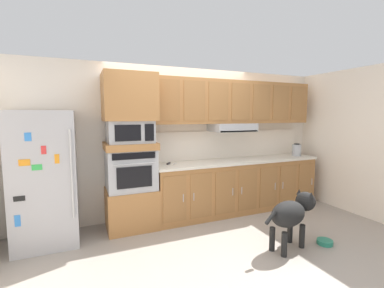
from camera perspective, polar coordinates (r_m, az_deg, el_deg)
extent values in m
plane|color=#9E9389|center=(3.96, 3.44, -19.27)|extent=(9.60, 9.60, 0.00)
cube|color=silver|center=(4.62, -2.59, 0.57)|extent=(6.20, 0.12, 2.50)
cube|color=white|center=(5.45, 30.92, 0.56)|extent=(0.12, 7.10, 2.50)
cube|color=#ADADB2|center=(3.99, -28.99, -6.47)|extent=(0.76, 0.70, 1.76)
cylinder|color=silver|center=(3.58, -24.41, -5.96)|extent=(0.02, 0.02, 1.10)
cube|color=orange|center=(3.57, -27.02, -2.86)|extent=(0.05, 0.01, 0.11)
cube|color=#337FDB|center=(3.80, -33.38, -13.63)|extent=(0.06, 0.01, 0.14)
cube|color=red|center=(3.57, -29.26, -1.13)|extent=(0.05, 0.01, 0.10)
cube|color=black|center=(3.71, -33.13, -9.81)|extent=(0.12, 0.01, 0.06)
cube|color=#337FDB|center=(3.58, -31.80, 1.31)|extent=(0.07, 0.01, 0.10)
cube|color=green|center=(3.61, -30.36, -4.36)|extent=(0.11, 0.01, 0.07)
cube|color=orange|center=(3.62, -32.35, -3.40)|extent=(0.12, 0.01, 0.07)
cube|color=#A8703D|center=(4.24, -12.82, -13.25)|extent=(0.74, 0.62, 0.60)
cube|color=#A8AAAF|center=(4.08, -13.02, -5.28)|extent=(0.70, 0.58, 0.60)
cube|color=black|center=(3.81, -12.22, -7.00)|extent=(0.49, 0.01, 0.30)
cube|color=black|center=(3.76, -12.33, -2.54)|extent=(0.59, 0.01, 0.09)
cylinder|color=#A8AAAF|center=(3.75, -12.22, -4.17)|extent=(0.56, 0.02, 0.02)
cube|color=#A8703D|center=(4.03, -13.14, -0.39)|extent=(0.74, 0.62, 0.10)
cube|color=#A8AAAF|center=(4.01, -13.21, 2.59)|extent=(0.64, 0.53, 0.32)
cube|color=black|center=(3.73, -13.57, 2.32)|extent=(0.35, 0.01, 0.22)
cube|color=black|center=(3.79, -9.15, 2.47)|extent=(0.13, 0.01, 0.24)
cube|color=#A8703D|center=(4.01, -13.39, 9.73)|extent=(0.74, 0.62, 0.68)
cube|color=#A8703D|center=(4.87, 9.83, -8.91)|extent=(3.03, 0.60, 0.88)
cube|color=#9A6738|center=(4.05, -3.71, -11.70)|extent=(0.36, 0.01, 0.70)
cylinder|color=#BCBCC1|center=(4.08, -1.88, -11.56)|extent=(0.01, 0.01, 0.12)
cube|color=#9A6738|center=(4.20, 1.98, -11.01)|extent=(0.36, 0.01, 0.70)
cylinder|color=#BCBCC1|center=(4.14, 0.40, -11.28)|extent=(0.01, 0.01, 0.12)
cube|color=#9A6738|center=(4.40, 7.19, -10.29)|extent=(0.36, 0.01, 0.70)
cylinder|color=#BCBCC1|center=(4.45, 8.76, -10.11)|extent=(0.01, 0.01, 0.12)
cube|color=#9A6738|center=(4.62, 11.91, -9.55)|extent=(0.36, 0.01, 0.70)
cylinder|color=#BCBCC1|center=(4.54, 10.65, -9.82)|extent=(0.01, 0.01, 0.12)
cube|color=#9A6738|center=(4.88, 16.14, -8.84)|extent=(0.36, 0.01, 0.70)
cylinder|color=#BCBCC1|center=(4.95, 17.44, -8.67)|extent=(0.01, 0.01, 0.12)
cube|color=#9A6738|center=(5.15, 19.93, -8.16)|extent=(0.36, 0.01, 0.70)
cylinder|color=#BCBCC1|center=(5.06, 18.95, -8.39)|extent=(0.01, 0.01, 0.12)
cube|color=#9A6738|center=(5.45, 23.30, -7.52)|extent=(0.36, 0.01, 0.70)
cylinder|color=#BCBCC1|center=(5.53, 24.35, -7.36)|extent=(0.01, 0.01, 0.12)
cube|color=silver|center=(4.77, 9.93, -3.57)|extent=(3.07, 0.64, 0.04)
cube|color=white|center=(4.98, 8.19, -0.01)|extent=(3.07, 0.02, 0.50)
cube|color=#A8703D|center=(4.82, 9.31, 8.82)|extent=(3.03, 0.34, 0.74)
cube|color=#A8AAAF|center=(4.71, 8.59, 3.54)|extent=(0.76, 0.48, 0.14)
cube|color=black|center=(4.52, 10.04, 2.72)|extent=(0.72, 0.04, 0.02)
cube|color=#9A6738|center=(4.11, -5.07, 9.36)|extent=(0.36, 0.01, 0.63)
cube|color=#9A6738|center=(4.26, 0.56, 9.27)|extent=(0.36, 0.01, 0.63)
cube|color=#9A6738|center=(4.45, 5.75, 9.10)|extent=(0.36, 0.01, 0.63)
cube|color=#9A6738|center=(4.67, 10.47, 8.89)|extent=(0.36, 0.01, 0.63)
cube|color=#9A6738|center=(4.92, 14.73, 8.65)|extent=(0.36, 0.01, 0.63)
cube|color=#9A6738|center=(5.20, 18.56, 8.39)|extent=(0.36, 0.01, 0.63)
cube|color=#9A6738|center=(5.50, 21.98, 8.12)|extent=(0.36, 0.01, 0.63)
cylinder|color=black|center=(4.28, -5.07, -4.17)|extent=(0.09, 0.09, 0.03)
cylinder|color=silver|center=(4.23, -3.73, -4.27)|extent=(0.09, 0.09, 0.01)
cylinder|color=#A8AAAF|center=(5.52, 21.55, -1.24)|extent=(0.17, 0.17, 0.22)
cylinder|color=black|center=(5.51, 21.60, 0.00)|extent=(0.10, 0.10, 0.02)
ellipsoid|color=black|center=(3.66, 19.97, -13.93)|extent=(0.60, 0.43, 0.32)
sphere|color=black|center=(3.94, 23.19, -11.26)|extent=(0.26, 0.26, 0.26)
ellipsoid|color=black|center=(4.06, 24.12, -11.17)|extent=(0.16, 0.13, 0.09)
cone|color=black|center=(3.94, 22.02, -9.52)|extent=(0.07, 0.07, 0.08)
cone|color=black|center=(3.86, 24.27, -9.96)|extent=(0.07, 0.07, 0.08)
cylinder|color=black|center=(3.38, 16.54, -14.93)|extent=(0.19, 0.09, 0.15)
cylinder|color=black|center=(3.97, 20.30, -17.17)|extent=(0.07, 0.07, 0.30)
cylinder|color=black|center=(3.88, 22.56, -17.80)|extent=(0.07, 0.07, 0.30)
cylinder|color=black|center=(3.68, 16.84, -18.94)|extent=(0.07, 0.07, 0.30)
cylinder|color=black|center=(3.59, 19.21, -19.70)|extent=(0.07, 0.07, 0.30)
cylinder|color=#267F66|center=(4.13, 26.64, -18.32)|extent=(0.20, 0.20, 0.06)
cylinder|color=brown|center=(4.13, 26.65, -18.20)|extent=(0.15, 0.15, 0.03)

